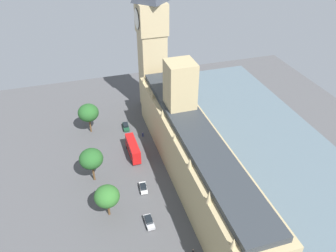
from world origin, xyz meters
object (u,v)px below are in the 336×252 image
object	(u,v)px
car_white_corner	(143,188)
street_lamp_slot_11	(101,191)
pedestrian_leading	(143,134)
plane_tree_midblock	(107,196)
plane_tree_opposite_hall	(91,159)
double_decker_bus_near_tower	(133,148)
clock_tower	(152,33)
plane_tree_slot_10	(88,113)
pedestrian_by_river_gate	(193,252)
car_silver_far_end	(149,221)
car_dark_green_trailing	(126,126)
parliament_building	(193,151)

from	to	relation	value
car_white_corner	street_lamp_slot_11	bearing A→B (deg)	-168.11
pedestrian_leading	plane_tree_midblock	size ratio (longest dim) A/B	0.18
car_white_corner	plane_tree_opposite_hall	world-z (taller)	plane_tree_opposite_hall
plane_tree_opposite_hall	plane_tree_midblock	bearing A→B (deg)	98.45
double_decker_bus_near_tower	clock_tower	bearing A→B (deg)	62.40
plane_tree_slot_10	double_decker_bus_near_tower	bearing A→B (deg)	123.57
clock_tower	street_lamp_slot_11	xyz separation A→B (m)	(25.09, 43.18, -23.79)
pedestrian_by_river_gate	car_silver_far_end	bearing A→B (deg)	151.68
clock_tower	plane_tree_midblock	xyz separation A→B (m)	(24.10, 47.47, -21.61)
car_silver_far_end	street_lamp_slot_11	size ratio (longest dim) A/B	0.77
pedestrian_leading	double_decker_bus_near_tower	bearing A→B (deg)	96.63
car_dark_green_trailing	pedestrian_leading	distance (m)	7.47
car_silver_far_end	parliament_building	bearing A→B (deg)	-141.52
car_silver_far_end	pedestrian_leading	bearing A→B (deg)	-102.13
pedestrian_leading	plane_tree_midblock	bearing A→B (deg)	98.82
car_white_corner	car_silver_far_end	size ratio (longest dim) A/B	0.95
clock_tower	car_silver_far_end	distance (m)	61.65
plane_tree_midblock	parliament_building	bearing A→B (deg)	-163.55
car_dark_green_trailing	car_silver_far_end	xyz separation A→B (m)	(2.54, 41.40, -0.00)
car_dark_green_trailing	street_lamp_slot_11	distance (m)	33.79
clock_tower	plane_tree_slot_10	bearing A→B (deg)	22.66
plane_tree_opposite_hall	plane_tree_midblock	world-z (taller)	plane_tree_opposite_hall
car_silver_far_end	pedestrian_by_river_gate	bearing A→B (deg)	122.38
double_decker_bus_near_tower	plane_tree_opposite_hall	bearing A→B (deg)	-150.54
double_decker_bus_near_tower	plane_tree_midblock	xyz separation A→B (m)	(10.59, 20.88, 3.64)
pedestrian_by_river_gate	plane_tree_opposite_hall	bearing A→B (deg)	148.87
car_dark_green_trailing	car_silver_far_end	distance (m)	41.48
car_dark_green_trailing	plane_tree_slot_10	xyz separation A→B (m)	(11.51, -1.65, 6.52)
plane_tree_slot_10	car_white_corner	bearing A→B (deg)	108.12
car_silver_far_end	plane_tree_slot_10	world-z (taller)	plane_tree_slot_10
plane_tree_slot_10	street_lamp_slot_11	world-z (taller)	plane_tree_slot_10
parliament_building	plane_tree_slot_10	distance (m)	38.96
car_silver_far_end	street_lamp_slot_11	distance (m)	14.32
clock_tower	car_silver_far_end	world-z (taller)	clock_tower
plane_tree_slot_10	street_lamp_slot_11	xyz separation A→B (m)	(0.69, 33.00, -3.32)
pedestrian_by_river_gate	plane_tree_slot_10	world-z (taller)	plane_tree_slot_10
pedestrian_by_river_gate	parliament_building	bearing A→B (deg)	98.46
plane_tree_midblock	clock_tower	bearing A→B (deg)	-116.91
parliament_building	plane_tree_opposite_hall	bearing A→B (deg)	-13.51
parliament_building	double_decker_bus_near_tower	bearing A→B (deg)	-44.63
car_dark_green_trailing	pedestrian_leading	size ratio (longest dim) A/B	2.95
parliament_building	clock_tower	bearing A→B (deg)	-89.51
pedestrian_by_river_gate	street_lamp_slot_11	world-z (taller)	street_lamp_slot_11
double_decker_bus_near_tower	pedestrian_leading	world-z (taller)	double_decker_bus_near_tower
car_white_corner	clock_tower	bearing A→B (deg)	76.17
car_white_corner	pedestrian_leading	world-z (taller)	car_white_corner
car_silver_far_end	plane_tree_opposite_hall	distance (m)	23.07
pedestrian_leading	parliament_building	bearing A→B (deg)	148.11
car_white_corner	plane_tree_slot_10	distance (m)	33.90
double_decker_bus_near_tower	pedestrian_leading	distance (m)	10.26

